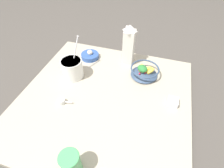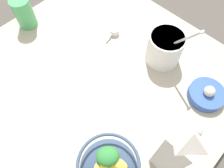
{
  "view_description": "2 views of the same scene",
  "coord_description": "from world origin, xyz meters",
  "px_view_note": "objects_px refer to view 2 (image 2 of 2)",
  "views": [
    {
      "loc": [
        0.62,
        0.24,
        0.82
      ],
      "look_at": [
        -0.06,
        0.03,
        0.11
      ],
      "focal_mm": 28.0,
      "sensor_mm": 36.0,
      "label": 1
    },
    {
      "loc": [
        -0.34,
        0.26,
        0.75
      ],
      "look_at": [
        -0.08,
        -0.01,
        0.08
      ],
      "focal_mm": 35.0,
      "sensor_mm": 36.0,
      "label": 2
    }
  ],
  "objects_px": {
    "fruit_bowl": "(108,165)",
    "garlic_bowl": "(206,94)",
    "drinking_cup": "(24,12)",
    "yogurt_tub": "(165,47)",
    "milk_carton": "(176,150)"
  },
  "relations": [
    {
      "from": "drinking_cup",
      "to": "yogurt_tub",
      "type": "bearing_deg",
      "value": -154.1
    },
    {
      "from": "yogurt_tub",
      "to": "drinking_cup",
      "type": "relative_size",
      "value": 1.9
    },
    {
      "from": "milk_carton",
      "to": "garlic_bowl",
      "type": "height_order",
      "value": "milk_carton"
    },
    {
      "from": "garlic_bowl",
      "to": "drinking_cup",
      "type": "bearing_deg",
      "value": 17.19
    },
    {
      "from": "fruit_bowl",
      "to": "garlic_bowl",
      "type": "distance_m",
      "value": 0.43
    },
    {
      "from": "fruit_bowl",
      "to": "yogurt_tub",
      "type": "distance_m",
      "value": 0.47
    },
    {
      "from": "fruit_bowl",
      "to": "drinking_cup",
      "type": "height_order",
      "value": "drinking_cup"
    },
    {
      "from": "yogurt_tub",
      "to": "garlic_bowl",
      "type": "xyz_separation_m",
      "value": [
        -0.22,
        0.03,
        -0.05
      ]
    },
    {
      "from": "fruit_bowl",
      "to": "drinking_cup",
      "type": "distance_m",
      "value": 0.7
    },
    {
      "from": "yogurt_tub",
      "to": "drinking_cup",
      "type": "height_order",
      "value": "yogurt_tub"
    },
    {
      "from": "yogurt_tub",
      "to": "drinking_cup",
      "type": "bearing_deg",
      "value": 25.9
    },
    {
      "from": "yogurt_tub",
      "to": "garlic_bowl",
      "type": "height_order",
      "value": "yogurt_tub"
    },
    {
      "from": "milk_carton",
      "to": "yogurt_tub",
      "type": "xyz_separation_m",
      "value": [
        0.25,
        -0.31,
        -0.07
      ]
    },
    {
      "from": "drinking_cup",
      "to": "garlic_bowl",
      "type": "height_order",
      "value": "drinking_cup"
    },
    {
      "from": "fruit_bowl",
      "to": "milk_carton",
      "type": "xyz_separation_m",
      "value": [
        -0.11,
        -0.14,
        0.1
      ]
    }
  ]
}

